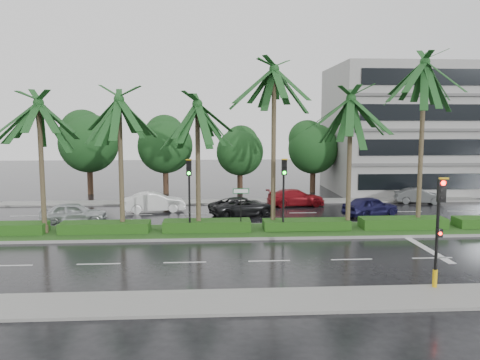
{
  "coord_description": "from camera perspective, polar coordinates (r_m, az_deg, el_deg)",
  "views": [
    {
      "loc": [
        -2.73,
        -26.52,
        6.46
      ],
      "look_at": [
        -0.99,
        1.5,
        3.12
      ],
      "focal_mm": 35.0,
      "sensor_mm": 36.0,
      "label": 1
    }
  ],
  "objects": [
    {
      "name": "median",
      "position": [
        28.38,
        2.07,
        -6.22
      ],
      "size": [
        36.0,
        4.0,
        0.15
      ],
      "color": "gray",
      "rests_on": "ground"
    },
    {
      "name": "signal_near",
      "position": [
        19.63,
        23.05,
        -5.4
      ],
      "size": [
        0.34,
        0.45,
        4.36
      ],
      "color": "black",
      "rests_on": "near_sidewalk"
    },
    {
      "name": "building",
      "position": [
        48.7,
        20.46,
        5.81
      ],
      "size": [
        16.0,
        10.0,
        12.0
      ],
      "primitive_type": "cube",
      "color": "gray",
      "rests_on": "ground"
    },
    {
      "name": "car_blue",
      "position": [
        34.38,
        15.59,
        -3.1
      ],
      "size": [
        3.22,
        4.5,
        1.42
      ],
      "primitive_type": "imported",
      "rotation": [
        0.0,
        0.0,
        1.99
      ],
      "color": "#171643",
      "rests_on": "ground"
    },
    {
      "name": "car_silver",
      "position": [
        32.43,
        -19.6,
        -3.82
      ],
      "size": [
        2.32,
        4.42,
        1.43
      ],
      "primitive_type": "imported",
      "rotation": [
        0.0,
        0.0,
        1.72
      ],
      "color": "#B9BEC1",
      "rests_on": "ground"
    },
    {
      "name": "bg_trees",
      "position": [
        44.21,
        -0.31,
        4.59
      ],
      "size": [
        33.45,
        5.46,
        7.88
      ],
      "color": "#3C291B",
      "rests_on": "ground"
    },
    {
      "name": "car_darkgrey",
      "position": [
        33.31,
        0.34,
        -3.25
      ],
      "size": [
        3.77,
        5.25,
        1.33
      ],
      "primitive_type": "imported",
      "rotation": [
        0.0,
        0.0,
        1.94
      ],
      "color": "black",
      "rests_on": "ground"
    },
    {
      "name": "ground",
      "position": [
        27.43,
        2.27,
        -6.85
      ],
      "size": [
        120.0,
        120.0,
        0.0
      ],
      "primitive_type": "plane",
      "color": "black",
      "rests_on": "ground"
    },
    {
      "name": "palm_row",
      "position": [
        27.61,
        -0.46,
        9.66
      ],
      "size": [
        26.3,
        4.2,
        10.82
      ],
      "color": "#433A26",
      "rests_on": "median"
    },
    {
      "name": "near_sidewalk",
      "position": [
        17.74,
        5.72,
        -14.41
      ],
      "size": [
        40.0,
        2.4,
        0.12
      ],
      "primitive_type": "cube",
      "color": "gray",
      "rests_on": "ground"
    },
    {
      "name": "signal_median_left",
      "position": [
        27.07,
        -6.22,
        -0.61
      ],
      "size": [
        0.34,
        0.42,
        4.36
      ],
      "color": "black",
      "rests_on": "median"
    },
    {
      "name": "car_grey",
      "position": [
        41.16,
        20.99,
        -1.83
      ],
      "size": [
        2.1,
        3.99,
        1.25
      ],
      "primitive_type": "imported",
      "rotation": [
        0.0,
        0.0,
        1.36
      ],
      "color": "#515456",
      "rests_on": "ground"
    },
    {
      "name": "far_sidewalk",
      "position": [
        39.14,
        0.49,
        -2.64
      ],
      "size": [
        40.0,
        2.0,
        0.12
      ],
      "primitive_type": "cube",
      "color": "gray",
      "rests_on": "ground"
    },
    {
      "name": "street_sign",
      "position": [
        27.4,
        0.11,
        -2.33
      ],
      "size": [
        0.95,
        0.09,
        2.6
      ],
      "color": "black",
      "rests_on": "median"
    },
    {
      "name": "signal_median_right",
      "position": [
        27.37,
        5.36,
        -0.52
      ],
      "size": [
        0.34,
        0.42,
        4.36
      ],
      "color": "black",
      "rests_on": "median"
    },
    {
      "name": "car_red",
      "position": [
        37.58,
        6.81,
        -2.14
      ],
      "size": [
        2.17,
        4.72,
        1.34
      ],
      "primitive_type": "imported",
      "rotation": [
        0.0,
        0.0,
        1.64
      ],
      "color": "maroon",
      "rests_on": "ground"
    },
    {
      "name": "lane_markings",
      "position": [
        27.49,
        8.72,
        -6.88
      ],
      "size": [
        34.0,
        13.06,
        0.01
      ],
      "color": "silver",
      "rests_on": "ground"
    },
    {
      "name": "car_white",
      "position": [
        35.33,
        -10.35,
        -2.67
      ],
      "size": [
        2.33,
        4.64,
        1.46
      ],
      "primitive_type": "imported",
      "rotation": [
        0.0,
        0.0,
        1.75
      ],
      "color": "white",
      "rests_on": "ground"
    },
    {
      "name": "hedge",
      "position": [
        28.3,
        2.07,
        -5.49
      ],
      "size": [
        35.2,
        1.4,
        0.6
      ],
      "color": "#1B4112",
      "rests_on": "median"
    }
  ]
}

